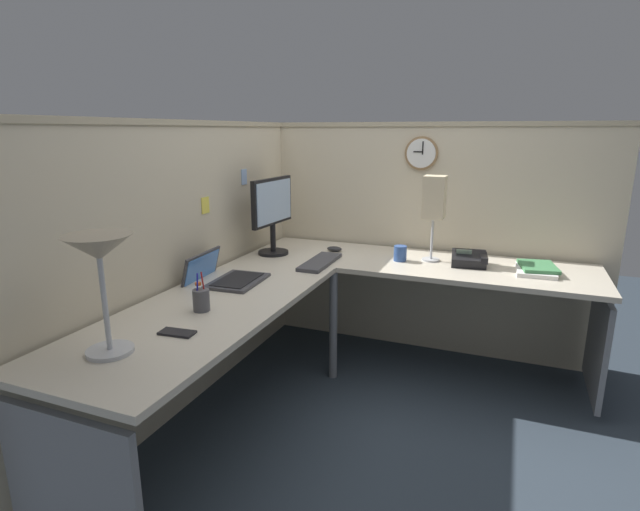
{
  "coord_description": "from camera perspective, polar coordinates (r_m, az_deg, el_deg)",
  "views": [
    {
      "loc": [
        -2.51,
        -0.81,
        1.53
      ],
      "look_at": [
        -0.1,
        0.14,
        0.86
      ],
      "focal_mm": 27.55,
      "sensor_mm": 36.0,
      "label": 1
    }
  ],
  "objects": [
    {
      "name": "ground_plane",
      "position": [
        3.05,
        3.36,
        -15.7
      ],
      "size": [
        6.8,
        6.8,
        0.0
      ],
      "primitive_type": "plane",
      "color": "#2D3842"
    },
    {
      "name": "cubicle_wall_back",
      "position": [
        2.82,
        -15.85,
        -1.26
      ],
      "size": [
        2.57,
        0.12,
        1.58
      ],
      "color": "beige",
      "rests_on": "ground"
    },
    {
      "name": "cubicle_wall_right",
      "position": [
        3.5,
        12.19,
        1.95
      ],
      "size": [
        0.12,
        2.37,
        1.58
      ],
      "color": "beige",
      "rests_on": "ground"
    },
    {
      "name": "desk",
      "position": [
        2.64,
        3.54,
        -5.47
      ],
      "size": [
        2.35,
        2.15,
        0.73
      ],
      "color": "beige",
      "rests_on": "ground"
    },
    {
      "name": "monitor",
      "position": [
        3.21,
        -5.53,
        5.27
      ],
      "size": [
        0.46,
        0.2,
        0.5
      ],
      "color": "black",
      "rests_on": "desk"
    },
    {
      "name": "laptop",
      "position": [
        2.72,
        -11.36,
        -2.41
      ],
      "size": [
        0.36,
        0.4,
        0.22
      ],
      "color": "#38383D",
      "rests_on": "desk"
    },
    {
      "name": "keyboard",
      "position": [
        3.01,
        0.0,
        -0.77
      ],
      "size": [
        0.43,
        0.14,
        0.02
      ],
      "primitive_type": "cube",
      "rotation": [
        0.0,
        0.0,
        0.01
      ],
      "color": "#38383D",
      "rests_on": "desk"
    },
    {
      "name": "computer_mouse",
      "position": [
        3.32,
        1.7,
        0.78
      ],
      "size": [
        0.06,
        0.1,
        0.03
      ],
      "primitive_type": "ellipsoid",
      "color": "#232326",
      "rests_on": "desk"
    },
    {
      "name": "desk_lamp_dome",
      "position": [
        1.89,
        -24.25,
        -0.22
      ],
      "size": [
        0.24,
        0.24,
        0.44
      ],
      "color": "#B7BABF",
      "rests_on": "desk"
    },
    {
      "name": "pen_cup",
      "position": [
        2.29,
        -13.64,
        -5.01
      ],
      "size": [
        0.08,
        0.08,
        0.18
      ],
      "color": "#4C4C51",
      "rests_on": "desk"
    },
    {
      "name": "cell_phone",
      "position": [
        2.08,
        -16.27,
        -8.61
      ],
      "size": [
        0.08,
        0.15,
        0.01
      ],
      "primitive_type": "cube",
      "rotation": [
        0.0,
        0.0,
        0.1
      ],
      "color": "black",
      "rests_on": "desk"
    },
    {
      "name": "office_phone",
      "position": [
        3.1,
        17.04,
        -0.46
      ],
      "size": [
        0.21,
        0.23,
        0.11
      ],
      "color": "black",
      "rests_on": "desk"
    },
    {
      "name": "book_stack",
      "position": [
        3.09,
        23.86,
        -1.43
      ],
      "size": [
        0.3,
        0.24,
        0.04
      ],
      "color": "silver",
      "rests_on": "desk"
    },
    {
      "name": "desk_lamp_paper",
      "position": [
        3.09,
        13.12,
        6.31
      ],
      "size": [
        0.13,
        0.13,
        0.53
      ],
      "color": "#B7BABF",
      "rests_on": "desk"
    },
    {
      "name": "coffee_mug",
      "position": [
        3.11,
        9.3,
        0.25
      ],
      "size": [
        0.08,
        0.08,
        0.1
      ],
      "primitive_type": "cylinder",
      "color": "#2D4C8C",
      "rests_on": "desk"
    },
    {
      "name": "wall_clock",
      "position": [
        3.38,
        11.71,
        11.55
      ],
      "size": [
        0.04,
        0.22,
        0.22
      ],
      "color": "olive"
    },
    {
      "name": "pinned_note_leftmost",
      "position": [
        2.88,
        -13.17,
        5.7
      ],
      "size": [
        0.07,
        0.0,
        0.09
      ],
      "primitive_type": "cube",
      "color": "#EAD84C"
    },
    {
      "name": "pinned_note_middle",
      "position": [
        3.23,
        -8.81,
        9.01
      ],
      "size": [
        0.06,
        0.0,
        0.1
      ],
      "primitive_type": "cube",
      "color": "#99B7E5"
    }
  ]
}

